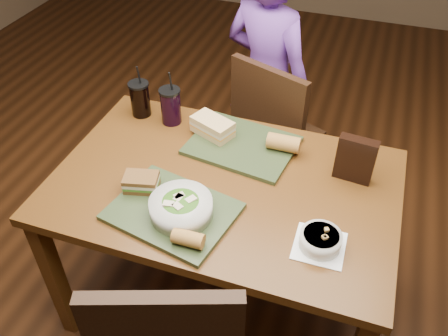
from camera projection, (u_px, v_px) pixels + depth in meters
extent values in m
plane|color=#381C0B|center=(224.00, 296.00, 2.29)|extent=(6.00, 6.00, 0.00)
cube|color=#532F10|center=(56.00, 279.00, 1.94)|extent=(0.06, 0.06, 0.71)
cube|color=#532F10|center=(139.00, 166.00, 2.47)|extent=(0.06, 0.06, 0.71)
cube|color=#532F10|center=(374.00, 222.00, 2.18)|extent=(0.06, 0.06, 0.71)
cube|color=#532F10|center=(224.00, 186.00, 1.81)|extent=(1.30, 0.85, 0.04)
cube|color=black|center=(273.00, 137.00, 2.53)|extent=(0.53, 0.53, 0.04)
cube|color=black|center=(267.00, 115.00, 2.23)|extent=(0.39, 0.19, 0.49)
cube|color=black|center=(231.00, 182.00, 2.60)|extent=(0.04, 0.04, 0.42)
cube|color=black|center=(294.00, 197.00, 2.51)|extent=(0.04, 0.04, 0.42)
cube|color=black|center=(249.00, 145.00, 2.85)|extent=(0.04, 0.04, 0.42)
cube|color=black|center=(307.00, 157.00, 2.76)|extent=(0.04, 0.04, 0.42)
imported|color=#6A3695|center=(267.00, 81.00, 2.49)|extent=(0.58, 0.47, 1.37)
cube|color=#2B381D|center=(173.00, 211.00, 1.67)|extent=(0.48, 0.40, 0.02)
cube|color=#2B381D|center=(242.00, 145.00, 1.95)|extent=(0.46, 0.37, 0.02)
cylinder|color=silver|center=(181.00, 208.00, 1.63)|extent=(0.22, 0.22, 0.06)
ellipsoid|color=#427219|center=(181.00, 205.00, 1.62)|extent=(0.18, 0.18, 0.05)
cube|color=beige|center=(179.00, 198.00, 1.61)|extent=(0.03, 0.04, 0.01)
cube|color=beige|center=(191.00, 199.00, 1.60)|extent=(0.04, 0.04, 0.01)
cube|color=beige|center=(177.00, 206.00, 1.58)|extent=(0.04, 0.04, 0.01)
cube|color=beige|center=(179.00, 196.00, 1.62)|extent=(0.04, 0.04, 0.01)
cube|color=beige|center=(168.00, 204.00, 1.59)|extent=(0.04, 0.03, 0.01)
cube|color=white|center=(319.00, 246.00, 1.56)|extent=(0.17, 0.17, 0.00)
cylinder|color=silver|center=(320.00, 240.00, 1.54)|extent=(0.14, 0.14, 0.05)
cylinder|color=black|center=(321.00, 236.00, 1.53)|extent=(0.12, 0.12, 0.01)
cube|color=#B28947|center=(326.00, 237.00, 1.51)|extent=(0.02, 0.02, 0.01)
cube|color=#B28947|center=(327.00, 230.00, 1.53)|extent=(0.02, 0.02, 0.01)
cube|color=#B28947|center=(324.00, 237.00, 1.51)|extent=(0.02, 0.02, 0.01)
cube|color=#593819|center=(142.00, 186.00, 1.74)|extent=(0.14, 0.11, 0.02)
cube|color=#3F721E|center=(142.00, 184.00, 1.73)|extent=(0.14, 0.11, 0.01)
cube|color=beige|center=(141.00, 181.00, 1.72)|extent=(0.14, 0.11, 0.01)
cube|color=#593819|center=(141.00, 178.00, 1.71)|extent=(0.14, 0.11, 0.02)
cube|color=tan|center=(213.00, 131.00, 1.99)|extent=(0.20, 0.16, 0.02)
cube|color=orange|center=(213.00, 128.00, 1.98)|extent=(0.20, 0.16, 0.01)
cube|color=beige|center=(213.00, 126.00, 1.98)|extent=(0.20, 0.16, 0.01)
cube|color=tan|center=(212.00, 122.00, 1.96)|extent=(0.20, 0.16, 0.02)
cylinder|color=#AD7533|center=(188.00, 238.00, 1.53)|extent=(0.11, 0.05, 0.05)
cylinder|color=#AD7533|center=(284.00, 143.00, 1.90)|extent=(0.13, 0.07, 0.07)
cylinder|color=black|center=(140.00, 100.00, 2.09)|extent=(0.08, 0.08, 0.15)
cylinder|color=black|center=(138.00, 84.00, 2.04)|extent=(0.09, 0.09, 0.01)
cylinder|color=black|center=(139.00, 76.00, 2.01)|extent=(0.01, 0.02, 0.10)
cylinder|color=black|center=(171.00, 107.00, 2.05)|extent=(0.09, 0.09, 0.15)
cylinder|color=black|center=(169.00, 91.00, 2.00)|extent=(0.09, 0.09, 0.01)
cylinder|color=black|center=(171.00, 82.00, 1.96)|extent=(0.01, 0.02, 0.10)
cube|color=black|center=(355.00, 160.00, 1.75)|extent=(0.15, 0.06, 0.19)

